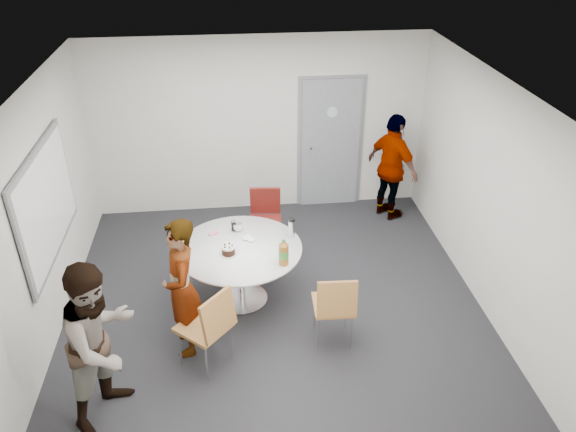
{
  "coord_description": "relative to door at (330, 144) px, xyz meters",
  "views": [
    {
      "loc": [
        -0.44,
        -5.41,
        4.41
      ],
      "look_at": [
        0.19,
        0.25,
        1.09
      ],
      "focal_mm": 35.0,
      "sensor_mm": 36.0,
      "label": 1
    }
  ],
  "objects": [
    {
      "name": "whiteboard",
      "position": [
        -3.56,
        -2.28,
        0.42
      ],
      "size": [
        0.04,
        1.9,
        1.25
      ],
      "color": "slate",
      "rests_on": "wall_left"
    },
    {
      "name": "wall_front",
      "position": [
        -1.1,
        -4.98,
        0.32
      ],
      "size": [
        5.0,
        0.0,
        5.0
      ],
      "primitive_type": "plane",
      "rotation": [
        -1.57,
        0.0,
        0.0
      ],
      "color": "silver",
      "rests_on": "floor"
    },
    {
      "name": "chair_near_right",
      "position": [
        -0.51,
        -3.26,
        -0.46
      ],
      "size": [
        0.46,
        0.5,
        0.93
      ],
      "rotation": [
        0.0,
        0.0,
        -0.04
      ],
      "color": "brown",
      "rests_on": "floor"
    },
    {
      "name": "wall_left",
      "position": [
        -3.6,
        -2.48,
        0.32
      ],
      "size": [
        0.0,
        5.0,
        5.0
      ],
      "primitive_type": "plane",
      "rotation": [
        1.57,
        0.0,
        1.57
      ],
      "color": "silver",
      "rests_on": "floor"
    },
    {
      "name": "ceiling",
      "position": [
        -1.1,
        -2.48,
        1.67
      ],
      "size": [
        5.0,
        5.0,
        0.0
      ],
      "primitive_type": "plane",
      "rotation": [
        3.14,
        0.0,
        0.0
      ],
      "color": "silver",
      "rests_on": "wall_back"
    },
    {
      "name": "person_main",
      "position": [
        -2.12,
        -3.12,
        -0.22
      ],
      "size": [
        0.46,
        0.63,
        1.61
      ],
      "primitive_type": "imported",
      "rotation": [
        0.0,
        0.0,
        -1.43
      ],
      "color": "#A5C6EA",
      "rests_on": "floor"
    },
    {
      "name": "chair_near_left",
      "position": [
        -1.84,
        -3.46,
        -0.42
      ],
      "size": [
        0.68,
        0.68,
        0.98
      ],
      "rotation": [
        0.0,
        0.0,
        0.84
      ],
      "color": "brown",
      "rests_on": "floor"
    },
    {
      "name": "person_left",
      "position": [
        -2.8,
        -3.91,
        -0.18
      ],
      "size": [
        0.98,
        1.04,
        1.7
      ],
      "primitive_type": "imported",
      "rotation": [
        0.0,
        0.0,
        1.01
      ],
      "color": "white",
      "rests_on": "floor"
    },
    {
      "name": "door",
      "position": [
        0.0,
        0.0,
        0.0
      ],
      "size": [
        1.02,
        0.17,
        2.12
      ],
      "color": "slate",
      "rests_on": "wall_back"
    },
    {
      "name": "person_right",
      "position": [
        0.85,
        -0.53,
        -0.2
      ],
      "size": [
        0.82,
        1.04,
        1.65
      ],
      "primitive_type": "imported",
      "rotation": [
        0.0,
        0.0,
        2.08
      ],
      "color": "black",
      "rests_on": "floor"
    },
    {
      "name": "floor",
      "position": [
        -1.1,
        -2.48,
        -1.03
      ],
      "size": [
        5.0,
        5.0,
        0.0
      ],
      "primitive_type": "plane",
      "color": "black",
      "rests_on": "ground"
    },
    {
      "name": "chair_far",
      "position": [
        -1.11,
        -1.24,
        -0.46
      ],
      "size": [
        0.48,
        0.51,
        0.92
      ],
      "rotation": [
        0.0,
        0.0,
        3.04
      ],
      "color": "#5F1813",
      "rests_on": "floor"
    },
    {
      "name": "wall_back",
      "position": [
        -1.1,
        0.02,
        0.32
      ],
      "size": [
        5.0,
        0.0,
        5.0
      ],
      "primitive_type": "plane",
      "rotation": [
        1.57,
        0.0,
        0.0
      ],
      "color": "silver",
      "rests_on": "floor"
    },
    {
      "name": "wall_right",
      "position": [
        1.4,
        -2.48,
        0.32
      ],
      "size": [
        0.0,
        5.0,
        5.0
      ],
      "primitive_type": "plane",
      "rotation": [
        1.57,
        0.0,
        -1.57
      ],
      "color": "silver",
      "rests_on": "floor"
    },
    {
      "name": "table",
      "position": [
        -1.46,
        -2.37,
        -0.36
      ],
      "size": [
        1.48,
        1.48,
        1.11
      ],
      "color": "white",
      "rests_on": "floor"
    }
  ]
}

